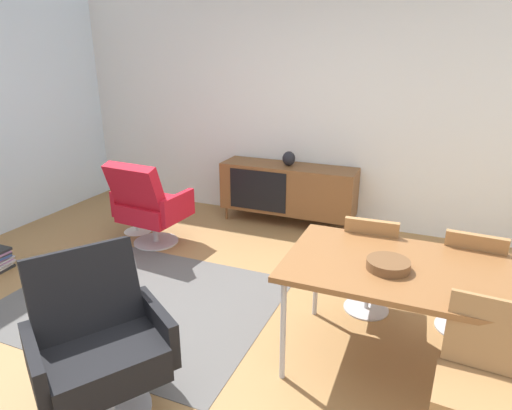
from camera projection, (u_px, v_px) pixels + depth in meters
ground_plane at (218, 332)px, 3.28m from camera, size 8.32×8.32×0.00m
wall_back at (317, 104)px, 5.08m from camera, size 6.80×0.12×2.80m
sideboard at (288, 188)px, 5.22m from camera, size 1.60×0.45×0.72m
vase_cobalt at (289, 158)px, 5.10m from camera, size 0.15×0.15×0.17m
dining_table at (416, 275)px, 2.68m from camera, size 1.60×0.90×0.74m
wooden_bowl_on_table at (388, 265)px, 2.65m from camera, size 0.26×0.26×0.06m
dining_chair_back_right at (469, 277)px, 3.12m from camera, size 0.43×0.45×0.86m
dining_chair_back_left at (370, 260)px, 3.37m from camera, size 0.42×0.44×0.86m
dining_chair_front_right at (480, 381)px, 2.14m from camera, size 0.43×0.45×0.86m
lounge_chair_red at (149, 204)px, 4.61m from camera, size 0.76×0.70×0.95m
armchair_black_shell at (97, 338)px, 2.46m from camera, size 0.89×0.90×0.95m
side_table_round at (136, 205)px, 5.01m from camera, size 0.44×0.44×0.52m
fruit_bowl at (134, 185)px, 4.93m from camera, size 0.20×0.20×0.11m
area_rug at (140, 300)px, 3.69m from camera, size 2.20×1.70×0.01m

